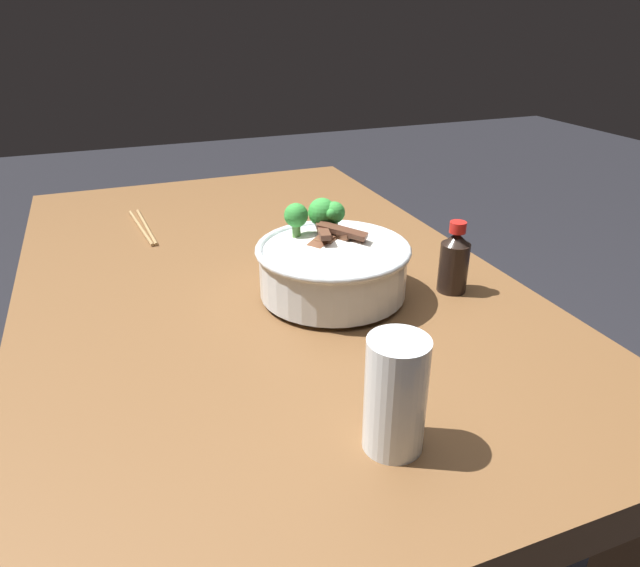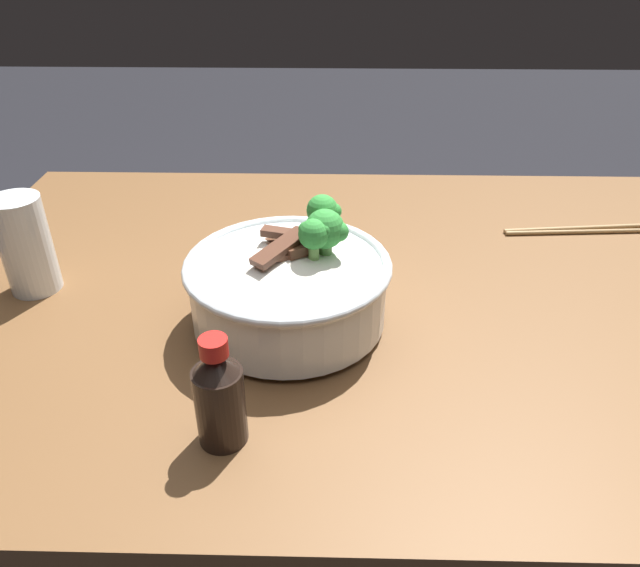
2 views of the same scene
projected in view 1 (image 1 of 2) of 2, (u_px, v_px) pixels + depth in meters
dining_table at (262, 321)px, 1.08m from camera, size 1.30×0.82×0.82m
rice_bowl at (332, 262)px, 0.92m from camera, size 0.25×0.25×0.16m
drinking_glass at (395, 401)px, 0.60m from camera, size 0.07×0.07×0.13m
chopsticks_pair at (144, 227)px, 1.23m from camera, size 0.23×0.04×0.01m
soy_sauce_bottle at (454, 261)px, 0.94m from camera, size 0.05×0.05×0.12m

